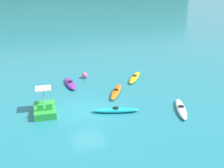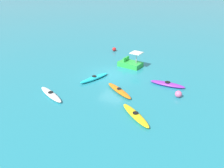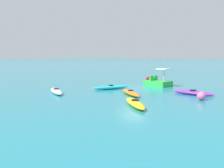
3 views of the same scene
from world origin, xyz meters
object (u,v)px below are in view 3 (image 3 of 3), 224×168
object	(u,v)px
kayak_purple	(193,93)
buoy_pink	(201,96)
kayak_yellow	(135,103)
kayak_cyan	(111,87)
kayak_white	(56,91)
buoy_red	(148,78)
pedal_boat_green	(158,82)
kayak_orange	(131,93)

from	to	relation	value
kayak_purple	buoy_pink	bearing A→B (deg)	36.11
kayak_yellow	kayak_cyan	world-z (taller)	same
kayak_purple	kayak_white	bearing A→B (deg)	-54.23
kayak_cyan	kayak_yellow	bearing A→B (deg)	51.42
kayak_yellow	kayak_white	bearing A→B (deg)	-91.12
kayak_purple	buoy_red	xyz separation A→B (m)	(-7.37, -8.54, 0.08)
kayak_purple	buoy_pink	xyz separation A→B (m)	(1.82, 1.33, 0.12)
kayak_cyan	kayak_purple	bearing A→B (deg)	102.89
kayak_yellow	pedal_boat_green	xyz separation A→B (m)	(-9.32, -3.91, 0.17)
kayak_cyan	kayak_white	distance (m)	4.79
kayak_yellow	pedal_boat_green	size ratio (longest dim) A/B	1.17
kayak_purple	buoy_pink	distance (m)	2.25
kayak_yellow	pedal_boat_green	world-z (taller)	pedal_boat_green
kayak_yellow	kayak_purple	distance (m)	6.21
kayak_white	buoy_red	size ratio (longest dim) A/B	6.91
kayak_cyan	kayak_orange	bearing A→B (deg)	65.01
kayak_yellow	pedal_boat_green	bearing A→B (deg)	-157.25
buoy_red	kayak_cyan	bearing A→B (deg)	12.04
kayak_yellow	kayak_orange	distance (m)	4.07
kayak_yellow	kayak_orange	size ratio (longest dim) A/B	0.97
kayak_purple	kayak_yellow	bearing A→B (deg)	-7.85
buoy_red	kayak_white	bearing A→B (deg)	0.91
pedal_boat_green	buoy_red	bearing A→B (deg)	-137.93
kayak_white	buoy_pink	xyz separation A→B (m)	(-4.18, 9.66, 0.12)
kayak_orange	buoy_pink	size ratio (longest dim) A/B	5.62
kayak_cyan	kayak_white	size ratio (longest dim) A/B	1.01
kayak_cyan	kayak_purple	xyz separation A→B (m)	(-1.52, 6.65, 0.00)
kayak_orange	buoy_pink	bearing A→B (deg)	104.06
kayak_yellow	kayak_white	distance (m)	7.48
kayak_white	kayak_yellow	bearing A→B (deg)	88.88
kayak_yellow	kayak_orange	bearing A→B (deg)	-140.35
kayak_white	buoy_red	distance (m)	13.37
kayak_yellow	buoy_pink	distance (m)	4.85
kayak_yellow	buoy_red	world-z (taller)	buoy_red
pedal_boat_green	buoy_red	xyz separation A→B (m)	(-4.20, -3.79, -0.09)
kayak_cyan	buoy_pink	bearing A→B (deg)	87.87
kayak_white	kayak_cyan	bearing A→B (deg)	159.41
kayak_yellow	kayak_orange	xyz separation A→B (m)	(-3.13, -2.60, -0.00)
kayak_orange	pedal_boat_green	distance (m)	6.32
buoy_red	buoy_pink	bearing A→B (deg)	47.06
kayak_orange	kayak_white	world-z (taller)	same
kayak_orange	buoy_red	world-z (taller)	buoy_red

